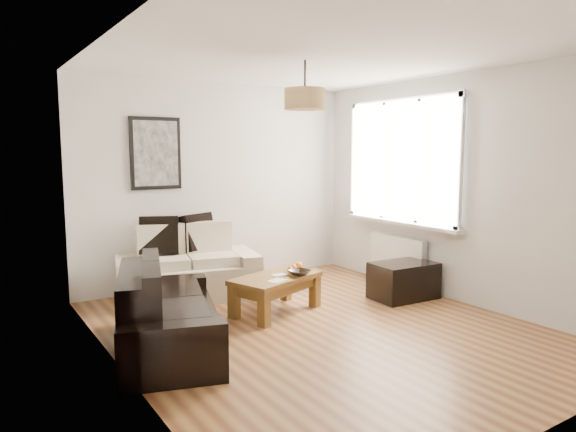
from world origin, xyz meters
TOP-DOWN VIEW (x-y plane):
  - floor at (0.00, 0.00)m, footprint 4.50×4.50m
  - ceiling at (0.00, 0.00)m, footprint 3.80×4.50m
  - wall_back at (0.00, 2.25)m, footprint 3.80×0.04m
  - wall_front at (0.00, -2.25)m, footprint 3.80×0.04m
  - wall_left at (-1.90, 0.00)m, footprint 0.04×4.50m
  - wall_right at (1.90, 0.00)m, footprint 0.04×4.50m
  - window_bay at (1.86, 0.80)m, footprint 0.14×1.90m
  - radiator at (1.82, 0.80)m, footprint 0.10×0.90m
  - poster at (-0.85, 2.22)m, footprint 0.62×0.04m
  - pendant_shade at (0.00, 0.30)m, footprint 0.40×0.40m
  - loveseat_cream at (-0.65, 1.78)m, footprint 1.78×1.23m
  - sofa_leather at (-1.43, 0.32)m, footprint 1.27×1.82m
  - coffee_table at (-0.10, 0.69)m, footprint 1.11×0.82m
  - ottoman at (1.45, 0.33)m, footprint 0.78×0.53m
  - cushion_left at (-0.92, 1.98)m, footprint 0.46×0.32m
  - cushion_right at (-0.43, 1.98)m, footprint 0.47×0.29m
  - fruit_bowl at (0.13, 0.57)m, footprint 0.27×0.27m
  - orange_a at (0.19, 0.77)m, footprint 0.07×0.07m
  - orange_b at (0.28, 0.80)m, footprint 0.10×0.10m
  - orange_c at (0.12, 0.74)m, footprint 0.08×0.08m
  - papers at (-0.21, 0.49)m, footprint 0.23×0.20m

SIDE VIEW (x-z plane):
  - floor at x=0.00m, z-range 0.00..0.00m
  - coffee_table at x=-0.10m, z-range 0.00..0.40m
  - ottoman at x=1.45m, z-range 0.00..0.43m
  - sofa_leather at x=-1.43m, z-range 0.00..0.71m
  - radiator at x=1.82m, z-range 0.12..0.64m
  - loveseat_cream at x=-0.65m, z-range 0.00..0.80m
  - papers at x=-0.21m, z-range 0.40..0.41m
  - fruit_bowl at x=0.13m, z-range 0.40..0.46m
  - orange_a at x=0.19m, z-range 0.41..0.48m
  - orange_b at x=0.28m, z-range 0.40..0.49m
  - orange_c at x=0.12m, z-range 0.41..0.48m
  - cushion_right at x=-0.43m, z-range 0.51..0.96m
  - cushion_left at x=-0.92m, z-range 0.51..0.96m
  - wall_back at x=0.00m, z-range 0.00..2.60m
  - wall_front at x=0.00m, z-range 0.00..2.60m
  - wall_left at x=-1.90m, z-range 0.00..2.60m
  - wall_right at x=1.90m, z-range 0.00..2.60m
  - window_bay at x=1.86m, z-range 0.80..2.40m
  - poster at x=-0.85m, z-range 1.26..2.13m
  - pendant_shade at x=0.00m, z-range 2.13..2.33m
  - ceiling at x=0.00m, z-range 2.60..2.60m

